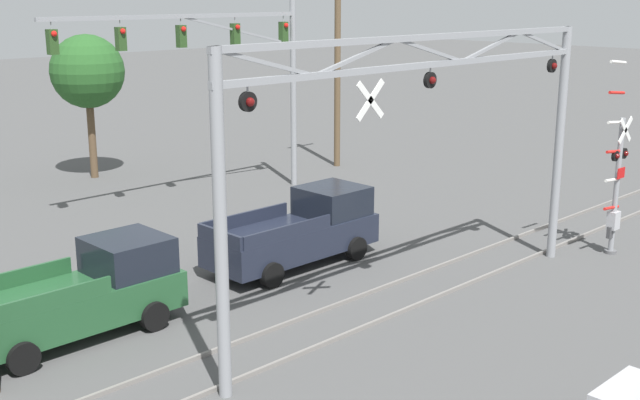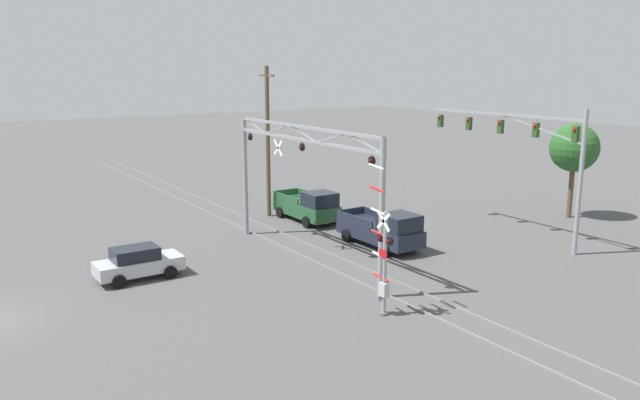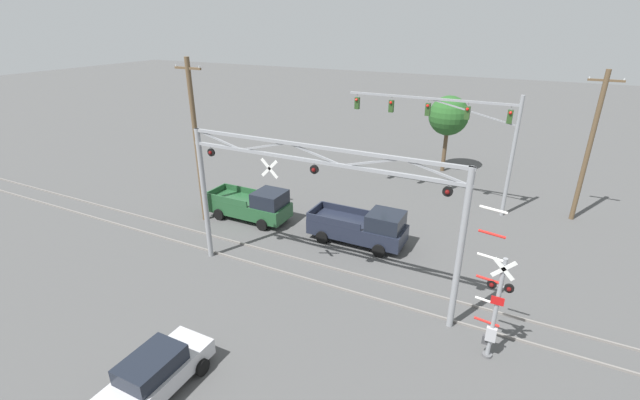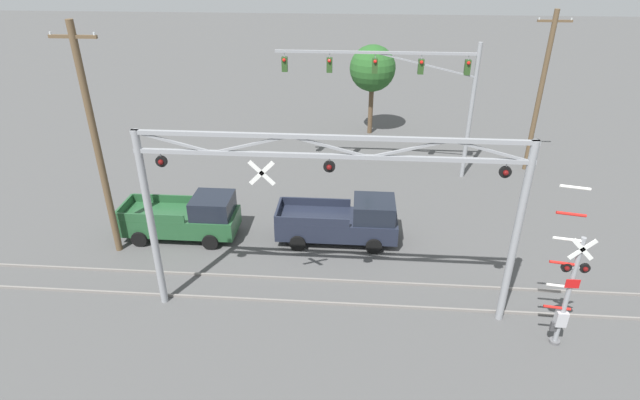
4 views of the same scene
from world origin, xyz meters
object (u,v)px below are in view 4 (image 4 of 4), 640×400
(pickup_truck_lead, at_px, (344,221))
(utility_pole_left, at_px, (96,144))
(crossing_gantry, at_px, (329,198))
(crossing_signal_mast, at_px, (566,292))
(background_tree_beyond_span, at_px, (373,69))
(traffic_signal_span, at_px, (419,84))
(pickup_truck_following, at_px, (187,218))
(utility_pole_right, at_px, (540,92))

(pickup_truck_lead, distance_m, utility_pole_left, 10.80)
(crossing_gantry, relative_size, crossing_signal_mast, 2.14)
(utility_pole_left, bearing_deg, crossing_signal_mast, -14.51)
(pickup_truck_lead, xyz_separation_m, utility_pole_left, (-9.90, -1.57, 4.02))
(pickup_truck_lead, distance_m, background_tree_beyond_span, 15.05)
(crossing_signal_mast, height_order, utility_pole_left, utility_pole_left)
(traffic_signal_span, distance_m, utility_pole_left, 16.30)
(crossing_signal_mast, xyz_separation_m, pickup_truck_following, (-14.47, 5.81, -1.16))
(crossing_gantry, bearing_deg, pickup_truck_lead, 85.04)
(pickup_truck_following, distance_m, utility_pole_right, 20.26)
(traffic_signal_span, relative_size, pickup_truck_following, 2.08)
(crossing_signal_mast, relative_size, utility_pole_left, 0.61)
(pickup_truck_following, distance_m, background_tree_beyond_span, 17.41)
(crossing_signal_mast, relative_size, background_tree_beyond_span, 0.97)
(traffic_signal_span, distance_m, background_tree_beyond_span, 7.48)
(traffic_signal_span, distance_m, pickup_truck_following, 13.97)
(crossing_gantry, xyz_separation_m, pickup_truck_following, (-6.73, 4.69, -3.66))
(crossing_gantry, height_order, pickup_truck_following, crossing_gantry)
(crossing_signal_mast, xyz_separation_m, utility_pole_right, (3.25, 14.92, 2.53))
(utility_pole_left, xyz_separation_m, background_tree_beyond_span, (11.23, 16.13, -0.46))
(pickup_truck_lead, xyz_separation_m, utility_pole_right, (10.57, 8.89, 3.69))
(utility_pole_right, bearing_deg, background_tree_beyond_span, 148.46)
(traffic_signal_span, bearing_deg, background_tree_beyond_span, 108.10)
(utility_pole_left, distance_m, utility_pole_right, 22.99)
(crossing_signal_mast, relative_size, pickup_truck_lead, 1.10)
(pickup_truck_lead, distance_m, utility_pole_right, 14.30)
(pickup_truck_lead, bearing_deg, utility_pole_right, 40.06)
(background_tree_beyond_span, bearing_deg, pickup_truck_following, -119.87)
(pickup_truck_lead, bearing_deg, crossing_gantry, -94.96)
(crossing_signal_mast, bearing_deg, crossing_gantry, 171.74)
(crossing_gantry, relative_size, utility_pole_right, 1.40)
(crossing_gantry, xyz_separation_m, utility_pole_left, (-9.47, 3.33, 0.36))
(utility_pole_left, xyz_separation_m, utility_pole_right, (20.47, 10.46, -0.33))
(crossing_gantry, xyz_separation_m, utility_pole_right, (11.00, 13.79, 0.03))
(traffic_signal_span, xyz_separation_m, utility_pole_right, (6.93, 1.40, -0.69))
(pickup_truck_lead, xyz_separation_m, pickup_truck_following, (-7.15, -0.21, -0.00))
(background_tree_beyond_span, bearing_deg, crossing_signal_mast, -73.78)
(crossing_gantry, height_order, traffic_signal_span, traffic_signal_span)
(crossing_gantry, xyz_separation_m, pickup_truck_lead, (0.43, 4.90, -3.66))
(traffic_signal_span, xyz_separation_m, background_tree_beyond_span, (-2.31, 7.07, -0.82))
(pickup_truck_following, height_order, background_tree_beyond_span, background_tree_beyond_span)
(crossing_signal_mast, bearing_deg, background_tree_beyond_span, 106.22)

